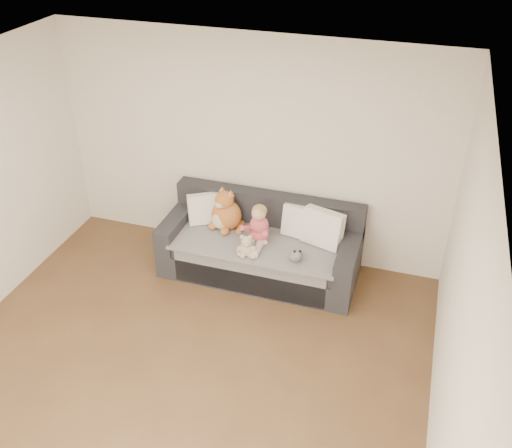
# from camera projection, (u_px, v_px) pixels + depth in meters

# --- Properties ---
(room_shell) EXTENTS (5.00, 5.00, 5.00)m
(room_shell) POSITION_uv_depth(u_px,v_px,m) (172.00, 253.00, 4.68)
(room_shell) COLOR brown
(room_shell) RESTS_ON ground
(sofa) EXTENTS (2.20, 0.94, 0.85)m
(sofa) POSITION_uv_depth(u_px,v_px,m) (261.00, 248.00, 6.46)
(sofa) COLOR #28272C
(sofa) RESTS_ON ground
(cushion_left) EXTENTS (0.42, 0.35, 0.37)m
(cushion_left) POSITION_uv_depth(u_px,v_px,m) (205.00, 209.00, 6.54)
(cushion_left) COLOR white
(cushion_left) RESTS_ON sofa
(cushion_right_back) EXTENTS (0.42, 0.24, 0.37)m
(cushion_right_back) POSITION_uv_depth(u_px,v_px,m) (300.00, 222.00, 6.29)
(cushion_right_back) COLOR white
(cushion_right_back) RESTS_ON sofa
(cushion_right_front) EXTENTS (0.48, 0.31, 0.42)m
(cushion_right_front) POSITION_uv_depth(u_px,v_px,m) (323.00, 228.00, 6.14)
(cushion_right_front) COLOR white
(cushion_right_front) RESTS_ON sofa
(toddler) EXTENTS (0.33, 0.47, 0.46)m
(toddler) POSITION_uv_depth(u_px,v_px,m) (258.00, 228.00, 6.16)
(toddler) COLOR #C94847
(toddler) RESTS_ON sofa
(plush_cat) EXTENTS (0.40, 0.37, 0.53)m
(plush_cat) POSITION_uv_depth(u_px,v_px,m) (226.00, 213.00, 6.43)
(plush_cat) COLOR #A46624
(plush_cat) RESTS_ON sofa
(teddy_bear) EXTENTS (0.20, 0.16, 0.26)m
(teddy_bear) POSITION_uv_depth(u_px,v_px,m) (247.00, 248.00, 6.01)
(teddy_bear) COLOR #CAB58B
(teddy_bear) RESTS_ON sofa
(plush_cow) EXTENTS (0.14, 0.21, 0.17)m
(plush_cow) POSITION_uv_depth(u_px,v_px,m) (296.00, 255.00, 5.95)
(plush_cow) COLOR white
(plush_cow) RESTS_ON sofa
(sippy_cup) EXTENTS (0.10, 0.08, 0.11)m
(sippy_cup) POSITION_uv_depth(u_px,v_px,m) (252.00, 246.00, 6.11)
(sippy_cup) COLOR #4F3CA4
(sippy_cup) RESTS_ON sofa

